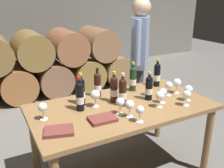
% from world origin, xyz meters
% --- Properties ---
extents(cellar_back_wall, '(10.00, 0.24, 2.80)m').
position_xyz_m(cellar_back_wall, '(0.00, 4.20, 1.40)').
color(cellar_back_wall, slate).
rests_on(cellar_back_wall, ground_plane).
extents(barrel_stack, '(3.12, 0.90, 1.15)m').
position_xyz_m(barrel_stack, '(0.00, 2.60, 0.54)').
color(barrel_stack, brown).
rests_on(barrel_stack, ground_plane).
extents(dining_table, '(1.70, 0.90, 0.76)m').
position_xyz_m(dining_table, '(0.00, 0.00, 0.67)').
color(dining_table, olive).
rests_on(dining_table, ground_plane).
extents(wine_bottle_0, '(0.07, 0.07, 0.28)m').
position_xyz_m(wine_bottle_0, '(0.30, 0.00, 0.88)').
color(wine_bottle_0, black).
rests_on(wine_bottle_0, dining_table).
extents(wine_bottle_1, '(0.07, 0.07, 0.32)m').
position_xyz_m(wine_bottle_1, '(0.01, -0.00, 0.90)').
color(wine_bottle_1, black).
rests_on(wine_bottle_1, dining_table).
extents(wine_bottle_2, '(0.07, 0.07, 0.32)m').
position_xyz_m(wine_bottle_2, '(-0.38, 0.09, 0.90)').
color(wine_bottle_2, black).
rests_on(wine_bottle_2, dining_table).
extents(wine_bottle_3, '(0.07, 0.07, 0.31)m').
position_xyz_m(wine_bottle_3, '(-0.03, 0.11, 0.89)').
color(wine_bottle_3, black).
rests_on(wine_bottle_3, dining_table).
extents(wine_bottle_4, '(0.07, 0.07, 0.30)m').
position_xyz_m(wine_bottle_4, '(-0.11, 0.31, 0.89)').
color(wine_bottle_4, black).
rests_on(wine_bottle_4, dining_table).
extents(wine_bottle_5, '(0.07, 0.07, 0.31)m').
position_xyz_m(wine_bottle_5, '(-0.32, 0.21, 0.89)').
color(wine_bottle_5, black).
rests_on(wine_bottle_5, dining_table).
extents(wine_bottle_6, '(0.07, 0.07, 0.32)m').
position_xyz_m(wine_bottle_6, '(0.30, 0.28, 0.90)').
color(wine_bottle_6, '#19381E').
rests_on(wine_bottle_6, dining_table).
extents(wine_bottle_7, '(0.07, 0.07, 0.32)m').
position_xyz_m(wine_bottle_7, '(0.61, 0.28, 0.90)').
color(wine_bottle_7, black).
rests_on(wine_bottle_7, dining_table).
extents(wine_glass_0, '(0.07, 0.07, 0.15)m').
position_xyz_m(wine_glass_0, '(0.37, -0.13, 0.87)').
color(wine_glass_0, white).
rests_on(wine_glass_0, dining_table).
extents(wine_glass_1, '(0.07, 0.07, 0.14)m').
position_xyz_m(wine_glass_1, '(0.37, 0.08, 0.86)').
color(wine_glass_1, white).
rests_on(wine_glass_1, dining_table).
extents(wine_glass_2, '(0.08, 0.08, 0.15)m').
position_xyz_m(wine_glass_2, '(0.53, -0.29, 0.87)').
color(wine_glass_2, white).
rests_on(wine_glass_2, dining_table).
extents(wine_glass_3, '(0.08, 0.08, 0.15)m').
position_xyz_m(wine_glass_3, '(-0.11, -0.15, 0.87)').
color(wine_glass_3, white).
rests_on(wine_glass_3, dining_table).
extents(wine_glass_4, '(0.09, 0.09, 0.16)m').
position_xyz_m(wine_glass_4, '(0.66, -0.00, 0.87)').
color(wine_glass_4, white).
rests_on(wine_glass_4, dining_table).
extents(wine_glass_5, '(0.08, 0.08, 0.16)m').
position_xyz_m(wine_glass_5, '(0.63, -0.20, 0.87)').
color(wine_glass_5, white).
rests_on(wine_glass_5, dining_table).
extents(wine_glass_6, '(0.09, 0.09, 0.16)m').
position_xyz_m(wine_glass_6, '(-0.23, 0.09, 0.87)').
color(wine_glass_6, white).
rests_on(wine_glass_6, dining_table).
extents(wine_glass_7, '(0.08, 0.08, 0.15)m').
position_xyz_m(wine_glass_7, '(-0.72, 0.06, 0.87)').
color(wine_glass_7, white).
rests_on(wine_glass_7, dining_table).
extents(wine_glass_8, '(0.08, 0.08, 0.16)m').
position_xyz_m(wine_glass_8, '(0.28, -0.20, 0.87)').
color(wine_glass_8, white).
rests_on(wine_glass_8, dining_table).
extents(wine_glass_9, '(0.07, 0.07, 0.14)m').
position_xyz_m(wine_glass_9, '(-0.04, -0.35, 0.86)').
color(wine_glass_9, white).
rests_on(wine_glass_9, dining_table).
extents(wine_glass_10, '(0.08, 0.08, 0.15)m').
position_xyz_m(wine_glass_10, '(-0.06, -0.23, 0.87)').
color(wine_glass_10, white).
rests_on(wine_glass_10, dining_table).
extents(wine_glass_11, '(0.08, 0.08, 0.15)m').
position_xyz_m(wine_glass_11, '(0.55, -0.01, 0.87)').
color(wine_glass_11, white).
rests_on(wine_glass_11, dining_table).
extents(tasting_notebook, '(0.23, 0.17, 0.03)m').
position_xyz_m(tasting_notebook, '(-0.29, -0.18, 0.77)').
color(tasting_notebook, brown).
rests_on(tasting_notebook, dining_table).
extents(leather_ledger, '(0.26, 0.21, 0.03)m').
position_xyz_m(leather_ledger, '(-0.67, -0.21, 0.77)').
color(leather_ledger, brown).
rests_on(leather_ledger, dining_table).
extents(sommelier_presenting, '(0.36, 0.38, 1.72)m').
position_xyz_m(sommelier_presenting, '(0.70, 0.75, 1.04)').
color(sommelier_presenting, '#383842').
rests_on(sommelier_presenting, ground_plane).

